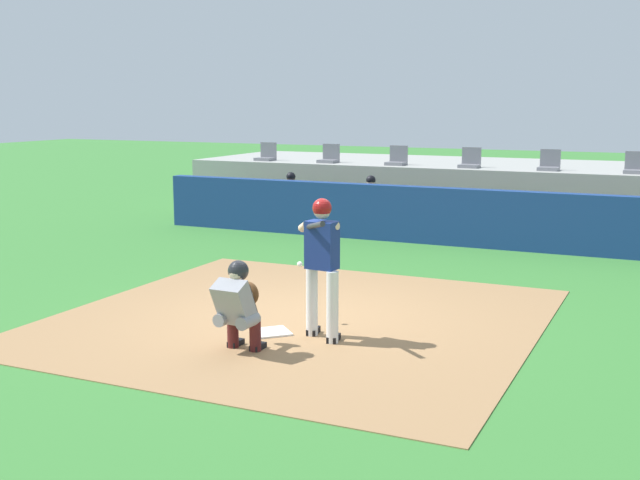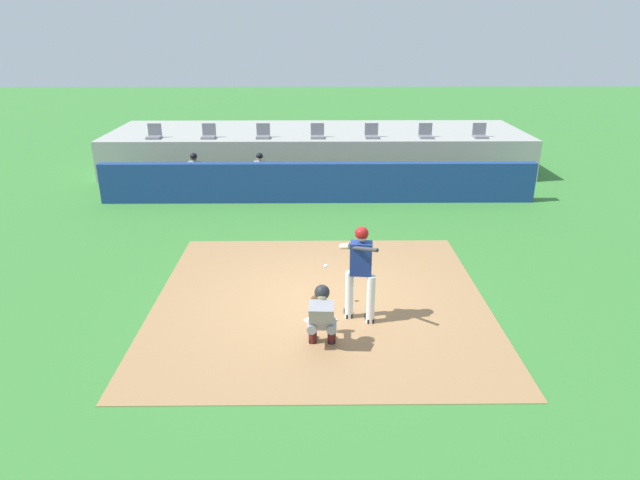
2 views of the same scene
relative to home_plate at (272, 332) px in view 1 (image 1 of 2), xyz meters
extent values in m
plane|color=#387A33|center=(0.00, 0.80, -0.02)|extent=(80.00, 80.00, 0.00)
cube|color=#9E754C|center=(0.00, 0.80, -0.02)|extent=(6.40, 6.40, 0.01)
cube|color=white|center=(0.00, 0.00, 0.00)|extent=(0.62, 0.62, 0.02)
cylinder|color=silver|center=(0.51, 0.13, 0.44)|extent=(0.15, 0.15, 0.92)
cylinder|color=silver|center=(0.89, -0.06, 0.44)|extent=(0.15, 0.15, 0.92)
cube|color=navy|center=(0.70, 0.03, 1.20)|extent=(0.40, 0.28, 0.60)
sphere|color=beige|center=(0.70, 0.03, 1.63)|extent=(0.21, 0.21, 0.21)
sphere|color=maroon|center=(0.70, 0.03, 1.66)|extent=(0.24, 0.24, 0.24)
cylinder|color=beige|center=(0.43, 0.09, 1.41)|extent=(0.24, 0.25, 0.17)
cylinder|color=beige|center=(0.63, 0.12, 1.41)|extent=(0.57, 0.21, 0.18)
cylinder|color=#333338|center=(0.64, -0.14, 1.45)|extent=(0.63, 0.66, 0.24)
cube|color=black|center=(0.51, 0.19, 0.02)|extent=(0.16, 0.27, 0.09)
cube|color=black|center=(0.88, 0.00, 0.02)|extent=(0.16, 0.27, 0.09)
cylinder|color=gray|center=(-0.15, -0.88, 0.40)|extent=(0.17, 0.33, 0.16)
cylinder|color=#4C1919|center=(-0.15, -0.73, 0.19)|extent=(0.14, 0.14, 0.42)
cube|color=black|center=(-0.14, -0.67, 0.02)|extent=(0.12, 0.24, 0.08)
cylinder|color=gray|center=(0.17, -0.90, 0.40)|extent=(0.17, 0.33, 0.16)
cylinder|color=#4C1919|center=(0.17, -0.75, 0.19)|extent=(0.14, 0.14, 0.42)
cube|color=black|center=(0.18, -0.69, 0.02)|extent=(0.12, 0.24, 0.08)
cube|color=gray|center=(0.00, -0.94, 0.62)|extent=(0.42, 0.45, 0.57)
cube|color=#2D2D33|center=(0.01, -0.82, 0.62)|extent=(0.39, 0.27, 0.45)
sphere|color=beige|center=(0.01, -0.86, 0.96)|extent=(0.21, 0.21, 0.21)
sphere|color=#232328|center=(0.01, -0.84, 0.98)|extent=(0.25, 0.25, 0.25)
cylinder|color=beige|center=(-0.03, -0.71, 0.62)|extent=(0.12, 0.45, 0.10)
ellipsoid|color=brown|center=(-0.06, -0.49, 0.62)|extent=(0.29, 0.13, 0.30)
sphere|color=white|center=(0.10, 0.63, 0.79)|extent=(0.07, 0.07, 0.07)
cube|color=navy|center=(0.00, 7.30, 0.58)|extent=(13.00, 0.30, 1.20)
cube|color=olive|center=(0.00, 8.30, 0.20)|extent=(11.80, 0.44, 0.45)
cylinder|color=#939399|center=(-4.01, 8.05, 0.47)|extent=(0.15, 0.40, 0.15)
cylinder|color=#939399|center=(-4.01, 7.85, 0.20)|extent=(0.13, 0.13, 0.45)
cube|color=maroon|center=(-4.01, 7.80, 0.02)|extent=(0.11, 0.24, 0.08)
cylinder|color=#939399|center=(-3.75, 8.05, 0.47)|extent=(0.15, 0.40, 0.15)
cylinder|color=#939399|center=(-3.75, 7.85, 0.20)|extent=(0.13, 0.13, 0.45)
cube|color=maroon|center=(-3.75, 7.80, 0.02)|extent=(0.11, 0.24, 0.08)
cube|color=gray|center=(-3.88, 8.27, 0.74)|extent=(0.36, 0.22, 0.54)
sphere|color=brown|center=(-3.88, 8.27, 1.13)|extent=(0.20, 0.20, 0.20)
sphere|color=black|center=(-3.88, 8.27, 1.17)|extent=(0.22, 0.22, 0.22)
cylinder|color=brown|center=(-4.08, 8.13, 0.63)|extent=(0.09, 0.41, 0.22)
cylinder|color=brown|center=(-3.68, 8.13, 0.63)|extent=(0.09, 0.41, 0.22)
cylinder|color=#939399|center=(-1.95, 8.05, 0.47)|extent=(0.15, 0.40, 0.15)
cylinder|color=#939399|center=(-1.95, 7.85, 0.20)|extent=(0.13, 0.13, 0.45)
cube|color=maroon|center=(-1.95, 7.80, 0.02)|extent=(0.11, 0.24, 0.08)
cylinder|color=#939399|center=(-1.69, 8.05, 0.47)|extent=(0.15, 0.40, 0.15)
cylinder|color=#939399|center=(-1.69, 7.85, 0.20)|extent=(0.13, 0.13, 0.45)
cube|color=maroon|center=(-1.69, 7.80, 0.02)|extent=(0.11, 0.24, 0.08)
cube|color=gray|center=(-1.82, 8.27, 0.74)|extent=(0.36, 0.22, 0.54)
sphere|color=beige|center=(-1.82, 8.27, 1.13)|extent=(0.20, 0.20, 0.20)
sphere|color=black|center=(-1.82, 8.27, 1.17)|extent=(0.22, 0.22, 0.22)
cylinder|color=beige|center=(-2.02, 8.13, 0.63)|extent=(0.09, 0.41, 0.22)
cylinder|color=beige|center=(-1.62, 8.13, 0.63)|extent=(0.09, 0.41, 0.22)
cube|color=#9E9E99|center=(0.00, 11.70, 0.68)|extent=(15.00, 4.40, 1.40)
cube|color=slate|center=(-5.57, 10.10, 1.42)|extent=(0.46, 0.46, 0.08)
cube|color=slate|center=(-5.57, 10.30, 1.66)|extent=(0.46, 0.06, 0.40)
cube|color=slate|center=(-3.71, 10.10, 1.42)|extent=(0.46, 0.46, 0.08)
cube|color=slate|center=(-3.71, 10.30, 1.66)|extent=(0.46, 0.06, 0.40)
cube|color=slate|center=(-1.86, 10.10, 1.42)|extent=(0.46, 0.46, 0.08)
cube|color=slate|center=(-1.86, 10.30, 1.66)|extent=(0.46, 0.06, 0.40)
cube|color=slate|center=(0.00, 10.10, 1.42)|extent=(0.46, 0.46, 0.08)
cube|color=slate|center=(0.00, 10.30, 1.66)|extent=(0.46, 0.06, 0.40)
cube|color=slate|center=(1.86, 10.10, 1.42)|extent=(0.46, 0.46, 0.08)
cube|color=slate|center=(1.86, 10.30, 1.66)|extent=(0.46, 0.06, 0.40)
cube|color=slate|center=(3.71, 10.10, 1.42)|extent=(0.46, 0.46, 0.08)
cube|color=slate|center=(3.71, 10.30, 1.66)|extent=(0.46, 0.06, 0.40)
camera|label=1|loc=(4.74, -8.84, 2.96)|focal=44.87mm
camera|label=2|loc=(-0.11, -8.90, 5.00)|focal=31.30mm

